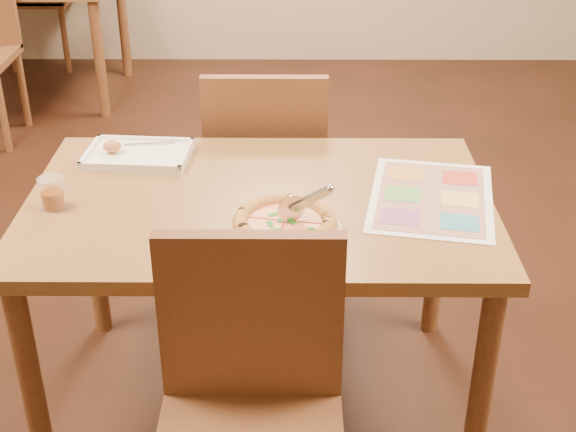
{
  "coord_description": "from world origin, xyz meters",
  "views": [
    {
      "loc": [
        0.09,
        -1.99,
        1.76
      ],
      "look_at": [
        0.08,
        -0.19,
        0.77
      ],
      "focal_mm": 50.0,
      "sensor_mm": 36.0,
      "label": 1
    }
  ],
  "objects_px": {
    "dining_table": "(260,225)",
    "plate": "(288,230)",
    "chair_near": "(250,384)",
    "menu": "(431,197)",
    "pizza": "(285,222)",
    "glass_tumbler": "(53,195)",
    "appetizer_tray": "(136,155)",
    "chair_far": "(266,158)",
    "pizza_cutter": "(305,202)"
  },
  "relations": [
    {
      "from": "dining_table",
      "to": "chair_near",
      "type": "height_order",
      "value": "chair_near"
    },
    {
      "from": "pizza",
      "to": "appetizer_tray",
      "type": "xyz_separation_m",
      "value": [
        -0.46,
        0.45,
        -0.02
      ]
    },
    {
      "from": "dining_table",
      "to": "glass_tumbler",
      "type": "bearing_deg",
      "value": -174.27
    },
    {
      "from": "pizza",
      "to": "pizza_cutter",
      "type": "bearing_deg",
      "value": 9.06
    },
    {
      "from": "dining_table",
      "to": "plate",
      "type": "height_order",
      "value": "plate"
    },
    {
      "from": "chair_near",
      "to": "glass_tumbler",
      "type": "relative_size",
      "value": 5.3
    },
    {
      "from": "dining_table",
      "to": "menu",
      "type": "bearing_deg",
      "value": 0.49
    },
    {
      "from": "chair_near",
      "to": "chair_far",
      "type": "xyz_separation_m",
      "value": [
        -0.0,
        1.2,
        0.0
      ]
    },
    {
      "from": "chair_near",
      "to": "menu",
      "type": "height_order",
      "value": "chair_near"
    },
    {
      "from": "chair_near",
      "to": "appetizer_tray",
      "type": "xyz_separation_m",
      "value": [
        -0.39,
        0.86,
        0.16
      ]
    },
    {
      "from": "pizza",
      "to": "plate",
      "type": "bearing_deg",
      "value": -45.47
    },
    {
      "from": "dining_table",
      "to": "chair_far",
      "type": "xyz_separation_m",
      "value": [
        -0.0,
        0.6,
        -0.07
      ]
    },
    {
      "from": "chair_far",
      "to": "pizza_cutter",
      "type": "bearing_deg",
      "value": 99.09
    },
    {
      "from": "chair_far",
      "to": "appetizer_tray",
      "type": "distance_m",
      "value": 0.54
    },
    {
      "from": "plate",
      "to": "menu",
      "type": "relative_size",
      "value": 0.59
    },
    {
      "from": "dining_table",
      "to": "appetizer_tray",
      "type": "relative_size",
      "value": 3.96
    },
    {
      "from": "dining_table",
      "to": "appetizer_tray",
      "type": "bearing_deg",
      "value": 146.04
    },
    {
      "from": "pizza_cutter",
      "to": "glass_tumbler",
      "type": "distance_m",
      "value": 0.7
    },
    {
      "from": "chair_near",
      "to": "plate",
      "type": "height_order",
      "value": "chair_near"
    },
    {
      "from": "pizza_cutter",
      "to": "appetizer_tray",
      "type": "bearing_deg",
      "value": 121.11
    },
    {
      "from": "pizza",
      "to": "glass_tumbler",
      "type": "relative_size",
      "value": 3.06
    },
    {
      "from": "menu",
      "to": "plate",
      "type": "bearing_deg",
      "value": -153.76
    },
    {
      "from": "appetizer_tray",
      "to": "menu",
      "type": "height_order",
      "value": "appetizer_tray"
    },
    {
      "from": "pizza_cutter",
      "to": "appetizer_tray",
      "type": "relative_size",
      "value": 0.43
    },
    {
      "from": "pizza",
      "to": "appetizer_tray",
      "type": "height_order",
      "value": "appetizer_tray"
    },
    {
      "from": "glass_tumbler",
      "to": "chair_near",
      "type": "bearing_deg",
      "value": -44.31
    },
    {
      "from": "chair_near",
      "to": "plate",
      "type": "relative_size",
      "value": 1.69
    },
    {
      "from": "plate",
      "to": "glass_tumbler",
      "type": "height_order",
      "value": "glass_tumbler"
    },
    {
      "from": "pizza_cutter",
      "to": "glass_tumbler",
      "type": "bearing_deg",
      "value": 151.6
    },
    {
      "from": "chair_near",
      "to": "appetizer_tray",
      "type": "relative_size",
      "value": 1.43
    },
    {
      "from": "dining_table",
      "to": "menu",
      "type": "relative_size",
      "value": 2.77
    },
    {
      "from": "glass_tumbler",
      "to": "menu",
      "type": "height_order",
      "value": "glass_tumbler"
    },
    {
      "from": "dining_table",
      "to": "chair_far",
      "type": "distance_m",
      "value": 0.61
    },
    {
      "from": "appetizer_tray",
      "to": "glass_tumbler",
      "type": "xyz_separation_m",
      "value": [
        -0.17,
        -0.32,
        0.03
      ]
    },
    {
      "from": "chair_far",
      "to": "menu",
      "type": "bearing_deg",
      "value": 128.9
    },
    {
      "from": "pizza",
      "to": "chair_near",
      "type": "bearing_deg",
      "value": -100.07
    },
    {
      "from": "chair_near",
      "to": "pizza",
      "type": "distance_m",
      "value": 0.46
    },
    {
      "from": "dining_table",
      "to": "plate",
      "type": "xyz_separation_m",
      "value": [
        0.08,
        -0.19,
        0.09
      ]
    },
    {
      "from": "chair_near",
      "to": "pizza_cutter",
      "type": "relative_size",
      "value": 3.34
    },
    {
      "from": "chair_far",
      "to": "plate",
      "type": "height_order",
      "value": "chair_far"
    },
    {
      "from": "dining_table",
      "to": "pizza_cutter",
      "type": "bearing_deg",
      "value": -54.85
    },
    {
      "from": "dining_table",
      "to": "pizza",
      "type": "relative_size",
      "value": 4.8
    },
    {
      "from": "chair_far",
      "to": "glass_tumbler",
      "type": "relative_size",
      "value": 5.3
    },
    {
      "from": "chair_near",
      "to": "pizza",
      "type": "relative_size",
      "value": 1.73
    },
    {
      "from": "chair_near",
      "to": "glass_tumbler",
      "type": "distance_m",
      "value": 0.8
    },
    {
      "from": "dining_table",
      "to": "chair_near",
      "type": "distance_m",
      "value": 0.61
    },
    {
      "from": "pizza",
      "to": "glass_tumbler",
      "type": "distance_m",
      "value": 0.65
    },
    {
      "from": "chair_near",
      "to": "plate",
      "type": "bearing_deg",
      "value": 78.64
    },
    {
      "from": "dining_table",
      "to": "chair_near",
      "type": "relative_size",
      "value": 2.77
    },
    {
      "from": "dining_table",
      "to": "menu",
      "type": "height_order",
      "value": "menu"
    }
  ]
}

